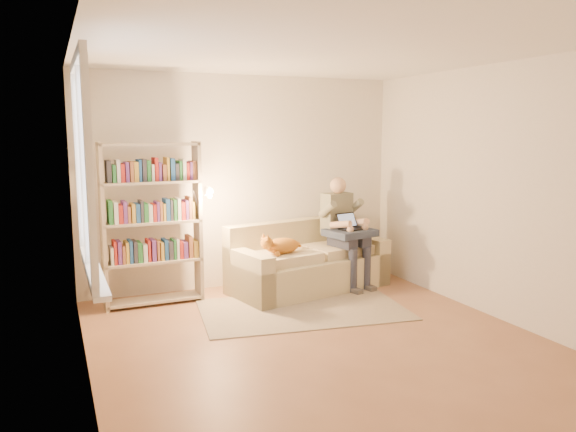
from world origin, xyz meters
name	(u,v)px	position (x,y,z in m)	size (l,w,h in m)	color
floor	(323,345)	(0.00, 0.00, 0.00)	(4.50, 4.50, 0.00)	brown
ceiling	(326,49)	(0.00, 0.00, 2.60)	(4.00, 4.50, 0.02)	white
wall_left	(81,216)	(-2.00, 0.00, 1.30)	(0.02, 4.50, 2.60)	silver
wall_right	(501,193)	(2.00, 0.00, 1.30)	(0.02, 4.50, 2.60)	silver
wall_back	(243,182)	(0.00, 2.25, 1.30)	(4.00, 0.02, 2.60)	silver
wall_front	(523,254)	(0.00, -2.25, 1.30)	(4.00, 0.02, 2.60)	silver
window	(87,202)	(-1.95, 0.20, 1.38)	(0.12, 1.52, 1.69)	white
sofa	(307,265)	(0.65, 1.74, 0.30)	(2.06, 1.25, 0.82)	beige
person	(343,225)	(1.12, 1.69, 0.77)	(0.47, 0.65, 1.36)	gray
cat	(281,245)	(0.22, 1.52, 0.62)	(0.60, 0.31, 0.23)	orange
blanket	(348,233)	(1.11, 1.56, 0.69)	(0.55, 0.45, 0.08)	#293349
laptop	(347,225)	(1.11, 1.57, 0.79)	(0.33, 0.31, 0.23)	black
bookshelf	(152,216)	(-1.19, 1.84, 1.00)	(1.20, 0.33, 1.81)	#BBAB8D
rug	(303,310)	(0.25, 0.98, 0.01)	(2.18, 1.29, 0.01)	gray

